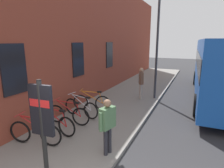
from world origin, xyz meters
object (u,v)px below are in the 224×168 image
at_px(pedestrian_crossing_street, 141,80).
at_px(transit_info_sign, 42,117).
at_px(street_lamp, 158,37).
at_px(bicycle_nearest_sign, 55,123).
at_px(bicycle_under_window, 35,133).
at_px(bicycle_beside_lamp, 81,108).
at_px(city_bus, 222,66).
at_px(bicycle_leaning_wall, 69,114).
at_px(pedestrian_by_facade, 107,121).
at_px(bicycle_end_of_row, 92,102).

bearing_deg(pedestrian_crossing_street, transit_info_sign, 179.13).
xyz_separation_m(pedestrian_crossing_street, street_lamp, (0.44, -0.69, 2.29)).
bearing_deg(bicycle_nearest_sign, bicycle_under_window, 175.32).
height_order(pedestrian_crossing_street, street_lamp, street_lamp).
relative_size(bicycle_beside_lamp, city_bus, 0.17).
relative_size(bicycle_leaning_wall, street_lamp, 0.31).
bearing_deg(pedestrian_by_facade, transit_info_sign, 154.94).
height_order(bicycle_under_window, bicycle_nearest_sign, same).
relative_size(bicycle_under_window, pedestrian_by_facade, 1.07).
height_order(bicycle_nearest_sign, bicycle_leaning_wall, same).
bearing_deg(transit_info_sign, street_lamp, -6.05).
bearing_deg(bicycle_nearest_sign, bicycle_leaning_wall, 3.74).
bearing_deg(bicycle_leaning_wall, bicycle_end_of_row, -1.87).
bearing_deg(bicycle_nearest_sign, transit_info_sign, -143.12).
bearing_deg(bicycle_nearest_sign, pedestrian_by_facade, -98.37).
xyz_separation_m(bicycle_under_window, pedestrian_crossing_street, (6.00, -1.61, 0.67)).
distance_m(bicycle_under_window, pedestrian_by_facade, 2.37).
bearing_deg(pedestrian_crossing_street, bicycle_nearest_sign, 163.50).
xyz_separation_m(bicycle_nearest_sign, bicycle_beside_lamp, (1.64, 0.03, 0.00)).
distance_m(bicycle_under_window, transit_info_sign, 2.22).
bearing_deg(pedestrian_crossing_street, street_lamp, -57.65).
distance_m(transit_info_sign, city_bus, 10.25).
distance_m(bicycle_under_window, bicycle_end_of_row, 3.28).
relative_size(bicycle_nearest_sign, bicycle_end_of_row, 1.03).
bearing_deg(bicycle_beside_lamp, transit_info_sign, -157.66).
xyz_separation_m(bicycle_under_window, bicycle_beside_lamp, (2.45, -0.04, 0.00)).
bearing_deg(transit_info_sign, city_bus, -23.58).
bearing_deg(pedestrian_crossing_street, bicycle_under_window, 165.03).
bearing_deg(city_bus, pedestrian_by_facade, 156.73).
bearing_deg(bicycle_under_window, pedestrian_by_facade, -77.84).
height_order(bicycle_beside_lamp, transit_info_sign, transit_info_sign).
bearing_deg(street_lamp, pedestrian_crossing_street, 122.35).
relative_size(bicycle_nearest_sign, transit_info_sign, 0.74).
relative_size(bicycle_beside_lamp, street_lamp, 0.31).
xyz_separation_m(transit_info_sign, city_bus, (9.39, -4.10, 0.20)).
bearing_deg(bicycle_beside_lamp, street_lamp, -29.49).
xyz_separation_m(bicycle_leaning_wall, street_lamp, (4.82, -2.29, 2.96)).
bearing_deg(bicycle_nearest_sign, bicycle_beside_lamp, 0.96).
xyz_separation_m(bicycle_beside_lamp, transit_info_sign, (-3.55, -1.46, 1.21)).
distance_m(bicycle_leaning_wall, pedestrian_by_facade, 2.58).
xyz_separation_m(bicycle_end_of_row, pedestrian_by_facade, (-2.80, -2.18, 0.60)).
height_order(bicycle_beside_lamp, street_lamp, street_lamp).
distance_m(bicycle_beside_lamp, pedestrian_by_facade, 3.01).
height_order(transit_info_sign, city_bus, city_bus).
relative_size(bicycle_beside_lamp, pedestrian_by_facade, 1.09).
distance_m(bicycle_under_window, bicycle_nearest_sign, 0.81).
xyz_separation_m(transit_info_sign, street_lamp, (7.55, -0.80, 1.75)).
height_order(bicycle_end_of_row, pedestrian_crossing_street, pedestrian_crossing_street).
bearing_deg(street_lamp, city_bus, -60.79).
bearing_deg(bicycle_leaning_wall, street_lamp, -25.38).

